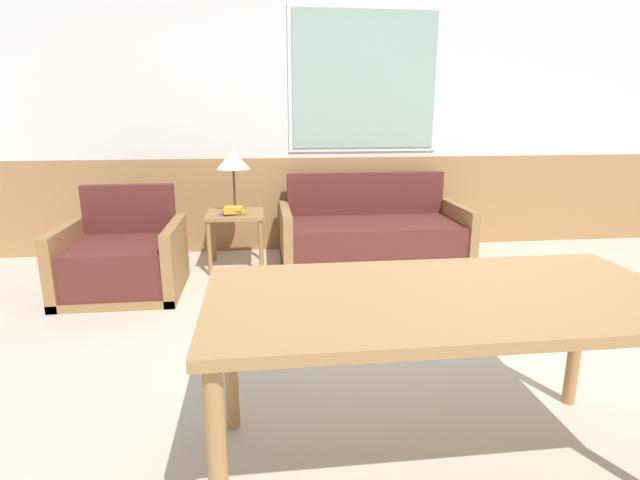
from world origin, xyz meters
The scene contains 8 objects.
ground_plane centered at (0.00, 0.00, 0.00)m, with size 16.00×16.00×0.00m, color beige.
wall_back centered at (0.00, 2.63, 1.37)m, with size 7.20×0.09×2.70m.
couch centered at (0.08, 2.08, 0.24)m, with size 1.71×0.83×0.80m.
armchair centered at (-2.03, 1.49, 0.25)m, with size 0.89×0.80×0.80m.
side_table centered at (-1.19, 2.04, 0.42)m, with size 0.50×0.50×0.51m.
table_lamp centered at (-1.19, 2.13, 0.95)m, with size 0.30×0.30×0.54m.
book_stack centered at (-1.20, 1.96, 0.54)m, with size 0.23×0.16×0.07m.
dining_table centered at (-0.30, -0.73, 0.66)m, with size 1.74×0.83×0.74m.
Camera 1 is at (-0.96, -2.37, 1.38)m, focal length 28.00 mm.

